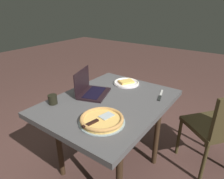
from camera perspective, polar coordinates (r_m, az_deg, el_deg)
The scene contains 8 objects.
ground_plane at distance 2.13m, azimuth -0.63°, elevation -21.94°, with size 12.00×12.00×0.00m, color #523530.
dining_table at distance 1.70m, azimuth -0.74°, elevation -5.51°, with size 1.15×0.89×0.77m.
laptop at distance 1.77m, azimuth -6.36°, elevation 0.06°, with size 0.36×0.32×0.23m.
pizza_plate at distance 2.01m, azimuth 4.20°, elevation 2.01°, with size 0.26×0.26×0.04m.
pizza_tray at distance 1.37m, azimuth -3.02°, elevation -8.81°, with size 0.33×0.33×0.04m.
table_knife at distance 1.79m, azimuth 13.98°, elevation -1.90°, with size 0.24×0.08×0.01m.
drink_cup at distance 1.67m, azimuth -17.03°, elevation -2.77°, with size 0.07×0.07×0.08m.
chair_near at distance 2.06m, azimuth 28.80°, elevation -9.36°, with size 0.60×0.60×0.86m.
Camera 1 is at (1.19, 0.89, 1.53)m, focal length 31.13 mm.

